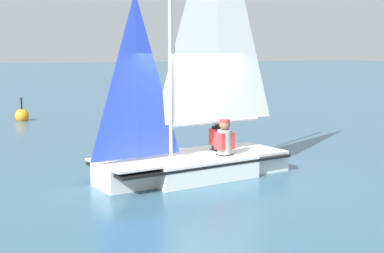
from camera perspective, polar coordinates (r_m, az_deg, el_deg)
ground_plane at (r=10.99m, az=0.00°, el=-5.35°), size 260.00×260.00×0.00m
sailboat_main at (r=10.86m, az=0.26°, el=-1.05°), size 4.18×2.02×6.03m
sailor_helm at (r=10.95m, az=3.50°, el=-2.03°), size 0.36×0.33×1.16m
sailor_crew at (r=11.47m, az=2.86°, el=-1.58°), size 0.36×0.33×1.16m
buoy_marker at (r=20.89m, az=-17.68°, el=1.11°), size 0.52×0.52×0.95m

